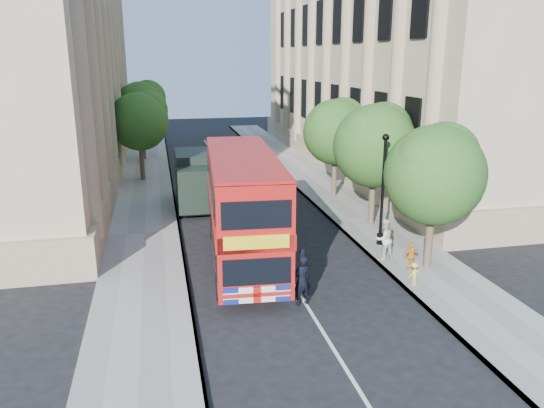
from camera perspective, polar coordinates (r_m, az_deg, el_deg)
ground at (r=18.55m, az=4.50°, el=-12.01°), size 120.00×120.00×0.00m
pavement_right at (r=29.08m, az=9.72°, el=-1.62°), size 3.50×80.00×0.12m
pavement_left at (r=27.08m, az=-13.53°, el=-3.15°), size 3.50×80.00×0.12m
building_right at (r=43.86m, az=13.40°, el=15.83°), size 12.00×38.00×18.00m
building_left at (r=40.67m, az=-25.91°, el=14.76°), size 12.00×38.00×18.00m
tree_right_near at (r=22.01m, az=17.17°, el=3.57°), size 4.00×4.00×6.08m
tree_right_mid at (r=27.26m, az=11.08°, el=6.64°), size 4.20×4.20×6.37m
tree_right_far at (r=32.82m, az=6.93°, el=8.08°), size 4.00×4.00×6.15m
tree_left_far at (r=37.96m, az=-14.05°, el=8.96°), size 4.00×4.00×6.30m
tree_left_back at (r=45.89m, az=-13.86°, el=10.40°), size 4.20×4.20×6.65m
lamp_post at (r=24.60m, az=11.80°, el=1.01°), size 0.32×0.32×5.16m
double_decker_bus at (r=22.27m, az=-3.14°, el=-0.11°), size 3.35×10.14×4.61m
box_van at (r=31.06m, az=-8.14°, el=2.40°), size 2.33×5.55×3.15m
police_constable at (r=18.97m, az=3.26°, el=-8.21°), size 0.76×0.58×1.86m
woman_pedestrian at (r=23.27m, az=11.96°, el=-3.69°), size 1.00×0.85×1.79m
child_a at (r=22.46m, az=14.75°, el=-5.45°), size 0.71×0.34×1.16m
child_b at (r=21.07m, az=15.02°, el=-7.26°), size 0.68×0.54×0.93m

